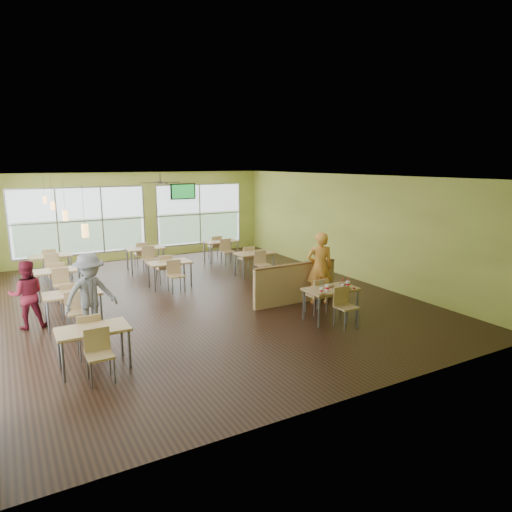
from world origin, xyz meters
name	(u,v)px	position (x,y,z in m)	size (l,w,h in m)	color
room	(198,239)	(0.00, 0.00, 1.60)	(12.00, 12.04, 3.20)	black
window_bays	(73,236)	(-2.65, 3.08, 1.48)	(9.24, 10.24, 2.38)	white
main_table	(331,293)	(2.00, -3.00, 0.63)	(1.22, 1.52, 0.87)	tan
half_wall_divider	(295,283)	(2.00, -1.55, 0.52)	(2.40, 0.14, 1.04)	tan
dining_tables	(142,267)	(-1.05, 1.71, 0.63)	(6.92, 8.72, 0.87)	tan
pendant_lights	(59,210)	(-3.20, 0.68, 2.45)	(0.11, 7.31, 0.86)	#2D2119
ceiling_fan	(160,182)	(0.00, 3.00, 2.95)	(1.25, 1.25, 0.29)	#2D2119
tv_backwall	(183,191)	(1.80, 5.90, 2.45)	(1.00, 0.07, 0.60)	black
man_plaid	(320,268)	(2.54, -1.86, 0.93)	(0.68, 0.44, 1.85)	#DB4C18
patron_maroon	(27,295)	(-4.08, -0.20, 0.75)	(0.73, 0.57, 1.50)	maroon
patron_grey	(90,294)	(-2.94, -1.28, 0.87)	(1.13, 0.65, 1.74)	slate
cup_blue	(321,290)	(1.56, -3.22, 0.81)	(0.09, 0.09, 0.32)	white
cup_yellow	(327,288)	(1.78, -3.13, 0.83)	(0.10, 0.10, 0.38)	white
cup_red_near	(342,286)	(2.18, -3.18, 0.81)	(0.08, 0.08, 0.30)	white
cup_red_far	(348,284)	(2.39, -3.12, 0.82)	(0.10, 0.10, 0.37)	white
food_basket	(344,284)	(2.44, -2.93, 0.78)	(0.23, 0.23, 0.05)	black
ketchup_cup	(354,288)	(2.43, -3.30, 0.76)	(0.06, 0.06, 0.02)	#B2050B
wrapper_left	(322,293)	(1.51, -3.30, 0.77)	(0.16, 0.15, 0.04)	#9A704A
wrapper_mid	(330,285)	(2.06, -2.88, 0.78)	(0.22, 0.20, 0.05)	#9A704A
wrapper_right	(349,288)	(2.31, -3.24, 0.77)	(0.14, 0.13, 0.04)	#9A704A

